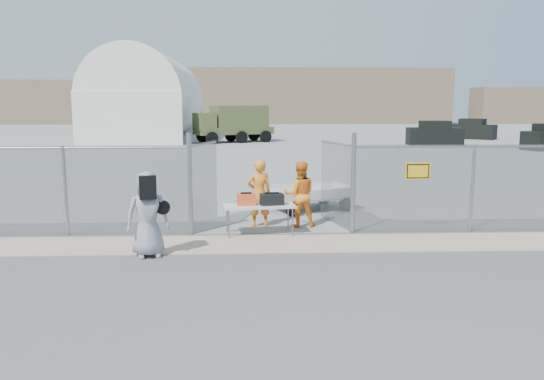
{
  "coord_description": "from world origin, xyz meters",
  "views": [
    {
      "loc": [
        -0.52,
        -10.81,
        3.18
      ],
      "look_at": [
        0.0,
        2.0,
        1.1
      ],
      "focal_mm": 35.0,
      "sensor_mm": 36.0,
      "label": 1
    }
  ],
  "objects_px": {
    "security_worker_right": "(300,194)",
    "visitor": "(148,214)",
    "folding_table": "(259,220)",
    "security_worker_left": "(259,193)",
    "utility_trailer": "(310,197)"
  },
  "relations": [
    {
      "from": "folding_table",
      "to": "security_worker_left",
      "type": "distance_m",
      "value": 1.01
    },
    {
      "from": "visitor",
      "to": "utility_trailer",
      "type": "bearing_deg",
      "value": 33.85
    },
    {
      "from": "security_worker_right",
      "to": "visitor",
      "type": "xyz_separation_m",
      "value": [
        -3.44,
        -2.62,
        0.04
      ]
    },
    {
      "from": "security_worker_left",
      "to": "security_worker_right",
      "type": "height_order",
      "value": "security_worker_left"
    },
    {
      "from": "security_worker_left",
      "to": "security_worker_right",
      "type": "distance_m",
      "value": 1.06
    },
    {
      "from": "utility_trailer",
      "to": "security_worker_right",
      "type": "bearing_deg",
      "value": -123.42
    },
    {
      "from": "folding_table",
      "to": "utility_trailer",
      "type": "height_order",
      "value": "utility_trailer"
    },
    {
      "from": "visitor",
      "to": "security_worker_left",
      "type": "bearing_deg",
      "value": 31.6
    },
    {
      "from": "folding_table",
      "to": "visitor",
      "type": "height_order",
      "value": "visitor"
    },
    {
      "from": "visitor",
      "to": "security_worker_right",
      "type": "bearing_deg",
      "value": 20.46
    },
    {
      "from": "security_worker_left",
      "to": "visitor",
      "type": "bearing_deg",
      "value": 38.3
    },
    {
      "from": "folding_table",
      "to": "visitor",
      "type": "relative_size",
      "value": 0.96
    },
    {
      "from": "security_worker_right",
      "to": "visitor",
      "type": "bearing_deg",
      "value": 34.31
    },
    {
      "from": "folding_table",
      "to": "security_worker_left",
      "type": "height_order",
      "value": "security_worker_left"
    },
    {
      "from": "security_worker_left",
      "to": "utility_trailer",
      "type": "distance_m",
      "value": 2.69
    }
  ]
}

